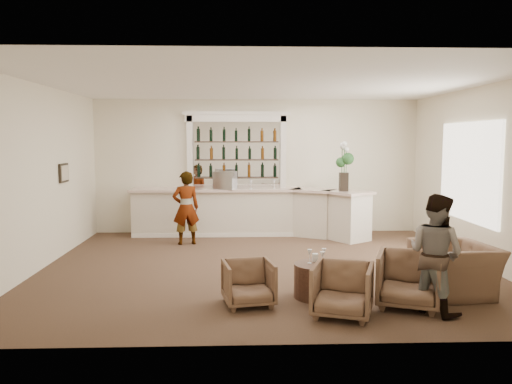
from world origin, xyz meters
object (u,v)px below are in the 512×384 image
at_px(bar_counter, 251,212).
at_px(armchair_center, 342,290).
at_px(flower_vase, 344,163).
at_px(armchair_right, 408,280).
at_px(armchair_left, 248,283).
at_px(espresso_machine, 225,180).
at_px(guest, 435,254).
at_px(cocktail_table, 318,280).
at_px(sommelier, 186,208).
at_px(armchair_far, 455,269).

relative_size(bar_counter, armchair_center, 7.41).
bearing_deg(flower_vase, armchair_right, -90.90).
bearing_deg(bar_counter, armchair_left, -91.87).
bearing_deg(armchair_center, espresso_machine, 126.15).
bearing_deg(armchair_left, armchair_center, -32.33).
relative_size(armchair_left, armchair_right, 0.82).
distance_m(guest, armchair_right, 0.55).
height_order(cocktail_table, armchair_center, armchair_center).
relative_size(armchair_right, espresso_machine, 1.75).
distance_m(bar_counter, cocktail_table, 4.88).
bearing_deg(cocktail_table, sommelier, 121.22).
bearing_deg(guest, sommelier, 4.01).
xyz_separation_m(cocktail_table, armchair_right, (1.18, -0.47, 0.13)).
xyz_separation_m(armchair_right, espresso_machine, (-2.66, 5.22, 0.97)).
xyz_separation_m(armchair_center, espresso_machine, (-1.67, 5.55, 1.00)).
height_order(sommelier, guest, sommelier).
height_order(armchair_right, flower_vase, flower_vase).
bearing_deg(flower_vase, armchair_far, -78.39).
relative_size(bar_counter, cocktail_table, 8.12).
height_order(sommelier, armchair_far, sommelier).
xyz_separation_m(bar_counter, armchair_left, (-0.17, -5.11, -0.26)).
height_order(armchair_left, armchair_center, armchair_center).
xyz_separation_m(armchair_left, flower_vase, (2.29, 4.51, 1.46)).
relative_size(armchair_far, espresso_machine, 2.41).
height_order(cocktail_table, sommelier, sommelier).
relative_size(armchair_center, armchair_far, 0.66).
relative_size(cocktail_table, armchair_left, 1.01).
bearing_deg(espresso_machine, guest, -43.87).
xyz_separation_m(sommelier, armchair_left, (1.29, -4.15, -0.50)).
relative_size(espresso_machine, flower_vase, 0.43).
bearing_deg(armchair_center, armchair_left, 177.71).
height_order(bar_counter, armchair_left, bar_counter).
distance_m(bar_counter, armchair_center, 5.70).
distance_m(guest, espresso_machine, 6.21).
bearing_deg(armchair_left, espresso_machine, 84.40).
xyz_separation_m(cocktail_table, armchair_left, (-1.03, -0.32, 0.07)).
xyz_separation_m(cocktail_table, armchair_far, (2.10, 0.11, 0.13)).
distance_m(armchair_center, armchair_right, 1.04).
height_order(guest, flower_vase, flower_vase).
bearing_deg(armchair_far, cocktail_table, -94.18).
relative_size(cocktail_table, armchair_right, 0.83).
xyz_separation_m(bar_counter, flower_vase, (2.12, -0.59, 1.20)).
xyz_separation_m(sommelier, armchair_far, (4.42, -3.72, -0.44)).
xyz_separation_m(cocktail_table, espresso_machine, (-1.48, 4.74, 1.10)).
distance_m(guest, armchair_center, 1.35).
bearing_deg(flower_vase, guest, -87.64).
height_order(armchair_far, espresso_machine, espresso_machine).
bearing_deg(flower_vase, cocktail_table, -106.67).
bearing_deg(espresso_machine, flower_vase, 6.50).
bearing_deg(armchair_right, armchair_left, -163.18).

